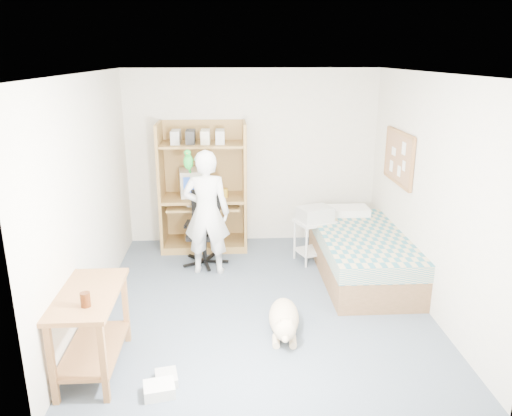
# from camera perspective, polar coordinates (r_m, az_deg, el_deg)

# --- Properties ---
(floor) EXTENTS (4.00, 4.00, 0.00)m
(floor) POSITION_cam_1_polar(r_m,az_deg,el_deg) (5.76, 0.57, -10.53)
(floor) COLOR #4D5869
(floor) RESTS_ON ground
(wall_back) EXTENTS (3.60, 0.02, 2.50)m
(wall_back) POSITION_cam_1_polar(r_m,az_deg,el_deg) (7.24, -0.46, 5.80)
(wall_back) COLOR silver
(wall_back) RESTS_ON floor
(wall_right) EXTENTS (0.02, 4.00, 2.50)m
(wall_right) POSITION_cam_1_polar(r_m,az_deg,el_deg) (5.71, 18.96, 1.72)
(wall_right) COLOR silver
(wall_right) RESTS_ON floor
(wall_left) EXTENTS (0.02, 4.00, 2.50)m
(wall_left) POSITION_cam_1_polar(r_m,az_deg,el_deg) (5.48, -18.51, 1.16)
(wall_left) COLOR silver
(wall_left) RESTS_ON floor
(ceiling) EXTENTS (3.60, 4.00, 0.02)m
(ceiling) POSITION_cam_1_polar(r_m,az_deg,el_deg) (5.11, 0.65, 15.17)
(ceiling) COLOR white
(ceiling) RESTS_ON wall_back
(computer_hutch) EXTENTS (1.20, 0.63, 1.80)m
(computer_hutch) POSITION_cam_1_polar(r_m,az_deg,el_deg) (7.09, -6.01, 1.88)
(computer_hutch) COLOR olive
(computer_hutch) RESTS_ON floor
(bed) EXTENTS (1.02, 2.02, 0.66)m
(bed) POSITION_cam_1_polar(r_m,az_deg,el_deg) (6.40, 11.94, -5.14)
(bed) COLOR brown
(bed) RESTS_ON floor
(side_desk) EXTENTS (0.50, 1.00, 0.75)m
(side_desk) POSITION_cam_1_polar(r_m,az_deg,el_deg) (4.62, -18.35, -12.00)
(side_desk) COLOR brown
(side_desk) RESTS_ON floor
(corkboard) EXTENTS (0.04, 0.94, 0.66)m
(corkboard) POSITION_cam_1_polar(r_m,az_deg,el_deg) (6.47, 15.99, 5.57)
(corkboard) COLOR #8A603D
(corkboard) RESTS_ON wall_right
(office_chair) EXTENTS (0.54, 0.54, 0.96)m
(office_chair) POSITION_cam_1_polar(r_m,az_deg,el_deg) (6.66, -5.85, -3.46)
(office_chair) COLOR black
(office_chair) RESTS_ON floor
(person) EXTENTS (0.62, 0.44, 1.59)m
(person) POSITION_cam_1_polar(r_m,az_deg,el_deg) (6.23, -5.68, -0.54)
(person) COLOR white
(person) RESTS_ON floor
(parrot) EXTENTS (0.12, 0.20, 0.32)m
(parrot) POSITION_cam_1_polar(r_m,az_deg,el_deg) (6.09, -7.75, 5.39)
(parrot) COLOR #12801E
(parrot) RESTS_ON person
(dog) EXTENTS (0.35, 0.94, 0.35)m
(dog) POSITION_cam_1_polar(r_m,az_deg,el_deg) (5.10, 3.22, -12.55)
(dog) COLOR beige
(dog) RESTS_ON floor
(printer_cart) EXTENTS (0.58, 0.53, 0.57)m
(printer_cart) POSITION_cam_1_polar(r_m,az_deg,el_deg) (6.71, 6.70, -2.96)
(printer_cart) COLOR silver
(printer_cart) RESTS_ON floor
(printer) EXTENTS (0.51, 0.45, 0.18)m
(printer) POSITION_cam_1_polar(r_m,az_deg,el_deg) (6.62, 6.78, -0.66)
(printer) COLOR #B1B1AC
(printer) RESTS_ON printer_cart
(crt_monitor) EXTENTS (0.44, 0.46, 0.37)m
(crt_monitor) POSITION_cam_1_polar(r_m,az_deg,el_deg) (7.07, -7.12, 2.92)
(crt_monitor) COLOR beige
(crt_monitor) RESTS_ON computer_hutch
(keyboard) EXTENTS (0.47, 0.23, 0.03)m
(keyboard) POSITION_cam_1_polar(r_m,az_deg,el_deg) (6.97, -5.94, 0.34)
(keyboard) COLOR beige
(keyboard) RESTS_ON computer_hutch
(pencil_cup) EXTENTS (0.08, 0.08, 0.12)m
(pencil_cup) POSITION_cam_1_polar(r_m,az_deg,el_deg) (6.99, -3.55, 1.73)
(pencil_cup) COLOR gold
(pencil_cup) RESTS_ON computer_hutch
(drink_glass) EXTENTS (0.08, 0.08, 0.12)m
(drink_glass) POSITION_cam_1_polar(r_m,az_deg,el_deg) (4.26, -18.92, -9.88)
(drink_glass) COLOR #3B1A09
(drink_glass) RESTS_ON side_desk
(floor_box_a) EXTENTS (0.29, 0.25, 0.10)m
(floor_box_a) POSITION_cam_1_polar(r_m,az_deg,el_deg) (4.42, -10.99, -19.70)
(floor_box_a) COLOR white
(floor_box_a) RESTS_ON floor
(floor_box_b) EXTENTS (0.22, 0.25, 0.08)m
(floor_box_b) POSITION_cam_1_polar(r_m,az_deg,el_deg) (4.55, -10.20, -18.59)
(floor_box_b) COLOR beige
(floor_box_b) RESTS_ON floor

